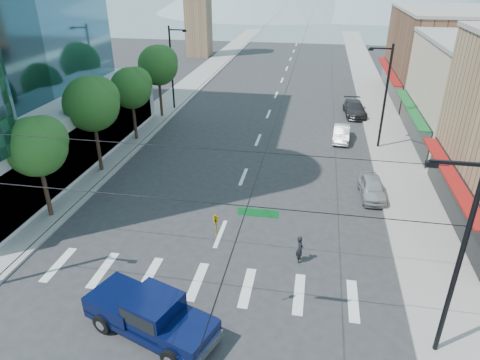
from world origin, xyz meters
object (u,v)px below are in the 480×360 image
(pedestrian, at_px, (300,249))
(parked_car_far, at_px, (355,109))
(parked_car_mid, at_px, (341,133))
(parked_car_near, at_px, (372,188))
(pickup_truck, at_px, (150,314))

(pedestrian, xyz_separation_m, parked_car_far, (4.40, 27.06, -0.05))
(parked_car_mid, bearing_deg, pedestrian, -94.75)
(parked_car_far, bearing_deg, parked_car_near, -94.54)
(parked_car_near, height_order, parked_car_mid, parked_car_near)
(parked_car_near, relative_size, parked_car_far, 0.79)
(pickup_truck, height_order, parked_car_near, pickup_truck)
(parked_car_near, bearing_deg, parked_car_far, 86.66)
(pickup_truck, xyz_separation_m, pedestrian, (6.10, 6.31, -0.27))
(parked_car_near, distance_m, parked_car_far, 18.73)
(parked_car_far, bearing_deg, pedestrian, -104.28)
(pedestrian, distance_m, parked_car_near, 9.50)
(parked_car_near, bearing_deg, pedestrian, -122.57)
(parked_car_near, relative_size, parked_car_mid, 0.99)
(pedestrian, bearing_deg, parked_car_near, -39.52)
(pedestrian, height_order, parked_car_mid, pedestrian)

